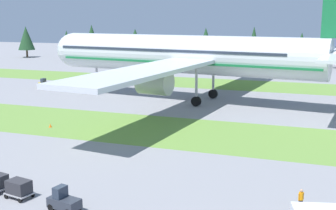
% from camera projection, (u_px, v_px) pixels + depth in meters
% --- Properties ---
extents(grass_strip_near, '(320.00, 15.63, 0.01)m').
position_uv_depth(grass_strip_near, '(198.00, 133.00, 57.24)').
color(grass_strip_near, olive).
rests_on(grass_strip_near, ground).
extents(grass_strip_far, '(320.00, 15.63, 0.01)m').
position_uv_depth(grass_strip_far, '(250.00, 85.00, 97.24)').
color(grass_strip_far, olive).
rests_on(grass_strip_far, ground).
extents(airliner, '(59.55, 73.75, 23.43)m').
position_uv_depth(airliner, '(193.00, 55.00, 77.67)').
color(airliner, silver).
rests_on(airliner, ground).
extents(baggage_tug, '(2.80, 1.76, 1.97)m').
position_uv_depth(baggage_tug, '(64.00, 201.00, 34.31)').
color(baggage_tug, '#2D333D').
rests_on(baggage_tug, ground).
extents(cargo_dolly_lead, '(2.44, 1.88, 1.55)m').
position_uv_depth(cargo_dolly_lead, '(19.00, 188.00, 36.75)').
color(cargo_dolly_lead, '#A3A3A8').
rests_on(cargo_dolly_lead, ground).
extents(pushback_tractor, '(2.74, 1.61, 1.97)m').
position_uv_depth(pushback_tractor, '(45.00, 84.00, 94.21)').
color(pushback_tractor, yellow).
rests_on(pushback_tractor, ground).
extents(ground_crew_marshaller, '(0.41, 0.44, 1.74)m').
position_uv_depth(ground_crew_marshaller, '(301.00, 199.00, 34.45)').
color(ground_crew_marshaller, black).
rests_on(ground_crew_marshaller, ground).
extents(taxiway_marker_0, '(0.44, 0.44, 0.51)m').
position_uv_depth(taxiway_marker_0, '(50.00, 125.00, 60.40)').
color(taxiway_marker_0, orange).
rests_on(taxiway_marker_0, ground).
extents(distant_tree_line, '(184.11, 11.18, 12.28)m').
position_uv_depth(distant_tree_line, '(247.00, 44.00, 138.14)').
color(distant_tree_line, '#4C3823').
rests_on(distant_tree_line, ground).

